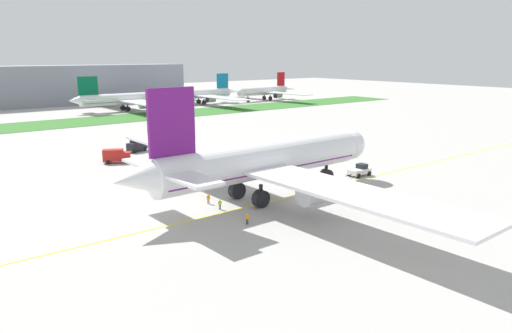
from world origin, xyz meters
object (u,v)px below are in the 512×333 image
at_px(airliner_foreground, 261,162).
at_px(pushback_tug, 360,170).
at_px(parked_airliner_far_outer, 265,91).
at_px(service_truck_baggage_loader, 137,145).
at_px(service_truck_catering_van, 116,156).
at_px(ground_crew_marshaller_front, 220,203).
at_px(service_truck_fuel_bowser, 317,143).
at_px(ground_crew_wingwalker_port, 208,198).
at_px(ground_crew_wingwalker_starboard, 247,218).
at_px(parked_airliner_far_centre, 131,99).
at_px(parked_airliner_far_right, 197,94).

bearing_deg(airliner_foreground, pushback_tug, 1.08).
xyz_separation_m(pushback_tug, parked_airliner_far_outer, (85.25, 133.64, 3.65)).
height_order(service_truck_baggage_loader, service_truck_catering_van, service_truck_catering_van).
relative_size(ground_crew_marshaller_front, service_truck_fuel_bowser, 0.26).
height_order(airliner_foreground, service_truck_fuel_bowser, airliner_foreground).
height_order(ground_crew_wingwalker_port, ground_crew_wingwalker_starboard, ground_crew_wingwalker_port).
xyz_separation_m(airliner_foreground, ground_crew_wingwalker_starboard, (-8.76, -7.97, -5.34)).
xyz_separation_m(ground_crew_wingwalker_port, service_truck_baggage_loader, (9.26, 46.18, 0.57)).
distance_m(airliner_foreground, service_truck_baggage_loader, 49.73).
relative_size(airliner_foreground, ground_crew_wingwalker_starboard, 47.25).
xyz_separation_m(service_truck_fuel_bowser, parked_airliner_far_outer, (73.29, 110.10, 3.08)).
relative_size(airliner_foreground, service_truck_catering_van, 12.49).
distance_m(service_truck_catering_van, parked_airliner_far_outer, 150.47).
distance_m(airliner_foreground, ground_crew_marshaller_front, 9.65).
bearing_deg(service_truck_baggage_loader, ground_crew_wingwalker_port, -101.34).
xyz_separation_m(service_truck_baggage_loader, parked_airliner_far_centre, (35.61, 83.50, 3.39)).
bearing_deg(ground_crew_wingwalker_port, parked_airliner_far_right, 59.20).
distance_m(pushback_tug, parked_airliner_far_centre, 133.11).
xyz_separation_m(parked_airliner_far_right, parked_airliner_far_outer, (38.24, -3.13, -0.05)).
relative_size(ground_crew_wingwalker_starboard, service_truck_baggage_loader, 0.29).
xyz_separation_m(ground_crew_marshaller_front, parked_airliner_far_right, (80.01, 137.39, 3.78)).
bearing_deg(airliner_foreground, service_truck_fuel_bowser, 33.03).
xyz_separation_m(pushback_tug, service_truck_baggage_loader, (-23.57, 49.01, 0.51)).
distance_m(pushback_tug, service_truck_catering_van, 51.61).
relative_size(ground_crew_wingwalker_starboard, service_truck_catering_van, 0.26).
xyz_separation_m(service_truck_catering_van, parked_airliner_far_centre, (44.57, 92.45, 3.34)).
distance_m(ground_crew_wingwalker_port, ground_crew_marshaller_front, 3.45).
xyz_separation_m(pushback_tug, service_truck_catering_van, (-32.53, 40.05, 0.55)).
distance_m(service_truck_fuel_bowser, service_truck_catering_van, 47.46).
relative_size(pushback_tug, service_truck_baggage_loader, 1.15).
height_order(pushback_tug, parked_airliner_far_outer, parked_airliner_far_outer).
bearing_deg(parked_airliner_far_centre, ground_crew_wingwalker_starboard, -107.99).
relative_size(pushback_tug, ground_crew_wingwalker_port, 3.96).
height_order(service_truck_catering_van, parked_airliner_far_right, parked_airliner_far_right).
relative_size(airliner_foreground, parked_airliner_far_outer, 1.32).
bearing_deg(parked_airliner_far_outer, service_truck_catering_van, -141.53).
distance_m(ground_crew_wingwalker_starboard, parked_airliner_far_right, 166.20).
distance_m(ground_crew_wingwalker_starboard, service_truck_fuel_bowser, 55.78).
bearing_deg(pushback_tug, service_truck_catering_van, 129.08).
xyz_separation_m(pushback_tug, service_truck_fuel_bowser, (11.96, 23.54, 0.57)).
xyz_separation_m(parked_airliner_far_centre, parked_airliner_far_right, (34.98, 4.27, -0.19)).
height_order(ground_crew_wingwalker_starboard, parked_airliner_far_centre, parked_airliner_far_centre).
bearing_deg(pushback_tug, ground_crew_wingwalker_port, 175.09).
height_order(parked_airliner_far_right, parked_airliner_far_outer, parked_airliner_far_right).
xyz_separation_m(airliner_foreground, service_truck_catering_van, (-7.57, 40.53, -4.71)).
bearing_deg(parked_airliner_far_centre, service_truck_catering_van, -115.74).
height_order(ground_crew_marshaller_front, parked_airliner_far_centre, parked_airliner_far_centre).
relative_size(ground_crew_wingwalker_port, ground_crew_wingwalker_starboard, 1.01).
bearing_deg(parked_airliner_far_centre, service_truck_baggage_loader, -113.10).
distance_m(pushback_tug, parked_airliner_far_right, 144.68).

